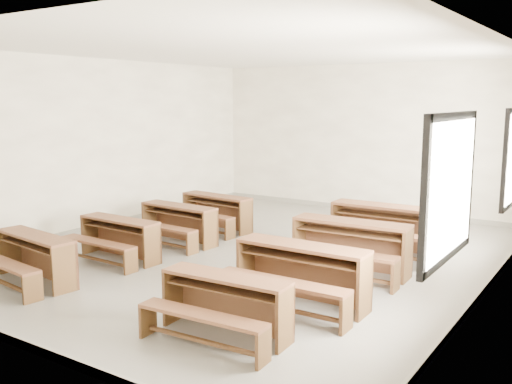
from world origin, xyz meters
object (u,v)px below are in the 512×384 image
Objects in this scene: desk_set_6 at (350,243)px; desk_set_7 at (383,225)px; desk_set_3 at (215,210)px; desk_set_2 at (177,221)px; desk_set_5 at (300,270)px; desk_set_1 at (118,236)px; desk_set_0 at (33,255)px; desk_set_4 at (224,301)px.

desk_set_6 is 1.31m from desk_set_7.
desk_set_6 is (3.25, -1.11, 0.05)m from desk_set_3.
desk_set_6 is at bearing -90.87° from desk_set_7.
desk_set_2 is 0.90× the size of desk_set_5.
desk_set_5 is (3.29, -2.62, 0.05)m from desk_set_3.
desk_set_3 reaches higher than desk_set_2.
desk_set_1 is 0.94× the size of desk_set_3.
desk_set_7 is at bearing 57.21° from desk_set_0.
desk_set_1 is at bearing -141.95° from desk_set_7.
desk_set_6 is at bearing 90.56° from desk_set_5.
desk_set_5 is at bearing -21.88° from desk_set_2.
desk_set_6 reaches higher than desk_set_5.
desk_set_1 is at bearing 175.98° from desk_set_5.
desk_set_6 is (0.18, 2.73, 0.06)m from desk_set_4.
desk_set_0 is at bearing 177.18° from desk_set_4.
desk_set_0 is 3.86m from desk_set_3.
desk_set_0 is 3.18m from desk_set_4.
desk_set_5 reaches higher than desk_set_3.
desk_set_0 is at bearing -130.66° from desk_set_7.
desk_set_7 is (3.25, 2.64, 0.08)m from desk_set_1.
desk_set_4 reaches higher than desk_set_1.
desk_set_3 is 0.88× the size of desk_set_7.
desk_set_4 is at bearing -39.33° from desk_set_2.
desk_set_2 is 3.54m from desk_set_5.
desk_set_3 is (0.01, 2.44, 0.01)m from desk_set_1.
desk_set_4 is (3.18, 0.01, -0.01)m from desk_set_0.
desk_set_7 reaches higher than desk_set_2.
desk_set_1 is at bearing -160.47° from desk_set_6.
desk_set_5 reaches higher than desk_set_4.
desk_set_4 is (3.07, -3.85, -0.01)m from desk_set_3.
desk_set_2 is 3.46m from desk_set_7.
desk_set_2 is at bearing -81.88° from desk_set_3.
desk_set_6 is 0.99× the size of desk_set_7.
desk_set_4 is at bearing -46.65° from desk_set_3.
desk_set_3 reaches higher than desk_set_1.
desk_set_5 is at bearing -90.15° from desk_set_7.
desk_set_7 is (3.36, 4.06, 0.07)m from desk_set_0.
desk_set_6 is at bearing 46.10° from desk_set_0.
desk_set_0 is 2.71m from desk_set_2.
desk_set_3 is at bearing 158.37° from desk_set_6.
desk_set_2 reaches higher than desk_set_1.
desk_set_4 is at bearing 7.10° from desk_set_0.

